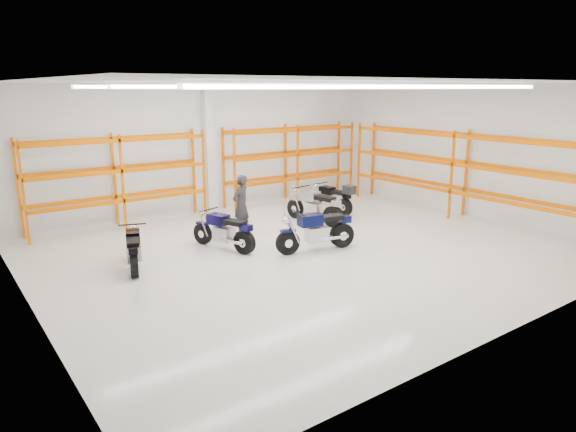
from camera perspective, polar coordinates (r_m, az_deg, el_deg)
ground at (r=14.25m, az=2.44°, el=-3.81°), size 14.00×14.00×0.00m
room_shell at (r=13.63m, az=2.52°, el=9.47°), size 14.02×12.02×4.51m
motorcycle_main at (r=14.10m, az=3.49°, el=-1.72°), size 2.34×0.90×1.16m
motorcycle_back_a at (r=13.25m, az=-16.77°, el=-3.68°), size 0.94×1.97×1.00m
motorcycle_back_b at (r=14.26m, az=-6.96°, el=-1.78°), size 0.96×2.11×1.07m
motorcycle_back_c at (r=16.96m, az=3.14°, el=1.00°), size 0.78×2.35×1.16m
motorcycle_back_d at (r=18.41m, az=5.10°, el=1.95°), size 0.68×2.13×1.09m
standing_man at (r=15.72m, az=-5.26°, el=1.29°), size 0.78×0.66×1.82m
structural_column at (r=18.60m, az=-8.77°, el=7.36°), size 0.32×0.32×4.50m
pallet_racking_back_left at (r=17.06m, az=-18.39°, el=4.63°), size 5.67×0.87×3.00m
pallet_racking_back_right at (r=20.15m, az=0.40°, el=6.70°), size 5.67×0.87×3.00m
pallet_racking_side at (r=18.49m, az=18.53°, el=5.40°), size 0.87×9.07×3.00m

